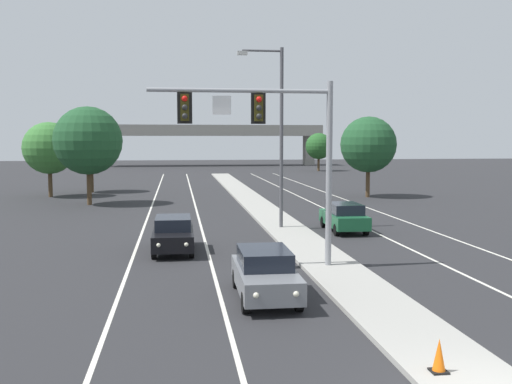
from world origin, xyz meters
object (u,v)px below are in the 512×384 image
overhead_signal_mast (272,134)px  tree_far_left_a (91,149)px  street_lamp_median (278,127)px  tree_far_left_c (49,148)px  tree_far_right_c (368,145)px  car_receding_green (344,217)px  tree_far_left_b (88,141)px  car_oncoming_grey (265,273)px  car_oncoming_black (173,234)px  traffic_cone_median_nose (439,356)px  tree_far_right_b (319,146)px

overhead_signal_mast → tree_far_left_a: (-11.77, 35.06, -1.13)m
overhead_signal_mast → street_lamp_median: (1.94, 10.05, 0.47)m
tree_far_left_c → tree_far_right_c: size_ratio=0.93×
car_receding_green → tree_far_left_b: (-15.93, 15.26, 4.15)m
car_oncoming_grey → car_receding_green: size_ratio=1.00×
car_oncoming_grey → car_receding_green: bearing=63.6°
tree_far_right_c → car_oncoming_grey: bearing=-114.0°
car_receding_green → car_oncoming_black: bearing=-153.9°
tree_far_left_b → tree_far_right_c: bearing=6.9°
street_lamp_median → tree_far_left_b: size_ratio=1.31×
car_receding_green → tree_far_left_b: 22.45m
car_oncoming_grey → traffic_cone_median_nose: car_oncoming_grey is taller
street_lamp_median → tree_far_right_c: (11.00, 16.99, -1.18)m
overhead_signal_mast → car_receding_green: size_ratio=1.60×
overhead_signal_mast → tree_far_right_c: bearing=64.4°
car_oncoming_grey → tree_far_left_a: 40.61m
traffic_cone_median_nose → car_receding_green: bearing=79.5°
car_receding_green → tree_far_left_c: size_ratio=0.68×
street_lamp_median → tree_far_left_a: (-13.71, 25.01, -1.60)m
car_oncoming_black → car_receding_green: bearing=26.1°
tree_far_right_b → tree_far_left_c: 49.89m
street_lamp_median → traffic_cone_median_nose: (-0.07, -20.75, -5.29)m
tree_far_left_b → car_receding_green: bearing=-43.8°
overhead_signal_mast → tree_far_left_b: (-10.42, 24.20, -0.35)m
traffic_cone_median_nose → tree_far_right_c: (11.07, 37.75, 4.10)m
car_oncoming_black → car_receding_green: 10.42m
car_oncoming_black → tree_far_right_c: tree_far_right_c is taller
overhead_signal_mast → car_receding_green: (5.51, 8.94, -4.50)m
traffic_cone_median_nose → overhead_signal_mast: bearing=99.9°
car_oncoming_black → car_receding_green: same height
car_oncoming_black → tree_far_left_a: bearing=104.5°
car_oncoming_grey → street_lamp_median: bearing=78.6°
overhead_signal_mast → street_lamp_median: street_lamp_median is taller
overhead_signal_mast → tree_far_left_c: size_ratio=1.09×
street_lamp_median → car_receding_green: bearing=-17.3°
overhead_signal_mast → tree_far_left_a: 36.99m
car_oncoming_grey → tree_far_left_a: tree_far_left_a is taller
traffic_cone_median_nose → tree_far_left_a: (-13.64, 45.76, 3.68)m
overhead_signal_mast → tree_far_right_b: bearing=74.7°
overhead_signal_mast → car_receding_green: overhead_signal_mast is taller
street_lamp_median → traffic_cone_median_nose: 21.42m
traffic_cone_median_nose → tree_far_left_c: tree_far_left_c is taller
overhead_signal_mast → car_oncoming_black: 7.35m
car_oncoming_black → traffic_cone_median_nose: (5.73, -15.06, -0.31)m
car_oncoming_black → car_receding_green: (9.36, 4.58, 0.00)m
car_oncoming_black → tree_far_left_b: size_ratio=0.59×
overhead_signal_mast → car_oncoming_grey: size_ratio=1.61×
car_receding_green → tree_far_right_c: size_ratio=0.64×
overhead_signal_mast → tree_far_left_c: 34.33m
car_oncoming_grey → traffic_cone_median_nose: 7.33m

